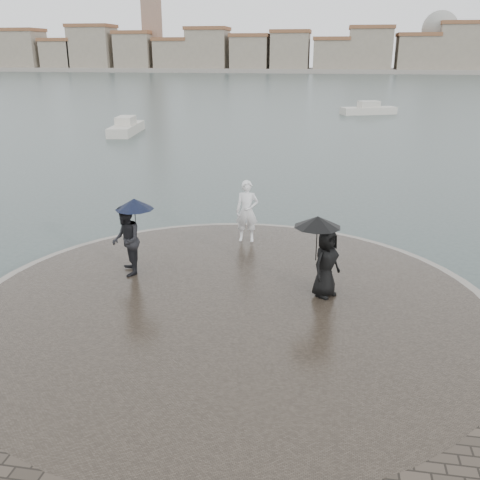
# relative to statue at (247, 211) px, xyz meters

# --- Properties ---
(ground) EXTENTS (400.00, 400.00, 0.00)m
(ground) POSITION_rel_statue_xyz_m (0.31, -7.83, -1.31)
(ground) COLOR #2B3835
(ground) RESTS_ON ground
(kerb_ring) EXTENTS (12.50, 12.50, 0.32)m
(kerb_ring) POSITION_rel_statue_xyz_m (0.31, -4.33, -1.15)
(kerb_ring) COLOR gray
(kerb_ring) RESTS_ON ground
(quay_tip) EXTENTS (11.90, 11.90, 0.36)m
(quay_tip) POSITION_rel_statue_xyz_m (0.31, -4.33, -1.13)
(quay_tip) COLOR #2D261E
(quay_tip) RESTS_ON ground
(statue) EXTENTS (0.72, 0.49, 1.90)m
(statue) POSITION_rel_statue_xyz_m (0.00, 0.00, 0.00)
(statue) COLOR silver
(statue) RESTS_ON quay_tip
(visitor_left) EXTENTS (1.26, 1.16, 2.04)m
(visitor_left) POSITION_rel_statue_xyz_m (-2.62, -3.12, 0.17)
(visitor_left) COLOR black
(visitor_left) RESTS_ON quay_tip
(visitor_right) EXTENTS (1.26, 1.14, 1.95)m
(visitor_right) POSITION_rel_statue_xyz_m (2.40, -3.56, 0.19)
(visitor_right) COLOR black
(visitor_right) RESTS_ON quay_tip
(far_skyline) EXTENTS (260.00, 20.00, 37.00)m
(far_skyline) POSITION_rel_statue_xyz_m (-5.98, 152.87, 4.30)
(far_skyline) COLOR gray
(far_skyline) RESTS_ON ground
(boats) EXTENTS (38.51, 21.58, 1.50)m
(boats) POSITION_rel_statue_xyz_m (4.68, 30.17, -0.93)
(boats) COLOR beige
(boats) RESTS_ON ground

